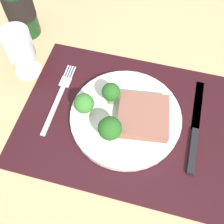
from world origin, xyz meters
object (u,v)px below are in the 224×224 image
(knife, at_px, (195,131))
(fork, at_px, (59,97))
(plate, at_px, (126,117))
(steak, at_px, (143,117))
(wine_glass, at_px, (19,47))

(knife, bearing_deg, fork, -179.96)
(plate, relative_size, fork, 1.24)
(steak, height_order, fork, steak)
(plate, distance_m, steak, 0.04)
(plate, relative_size, knife, 1.04)
(steak, distance_m, wine_glass, 0.31)
(plate, height_order, wine_glass, wine_glass)
(steak, bearing_deg, fork, 175.34)
(steak, bearing_deg, plate, 177.30)
(steak, xyz_separation_m, wine_glass, (-0.30, 0.07, 0.05))
(steak, bearing_deg, wine_glass, 166.01)
(steak, distance_m, fork, 0.20)
(fork, distance_m, knife, 0.31)
(steak, xyz_separation_m, knife, (0.11, 0.01, -0.02))
(plate, bearing_deg, steak, -2.70)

